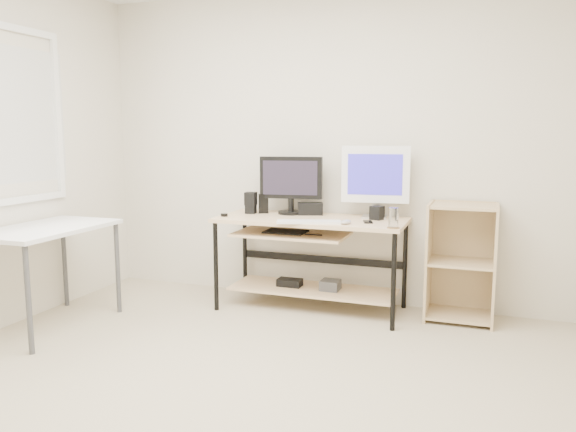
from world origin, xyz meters
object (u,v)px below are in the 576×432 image
(desk, at_px, (308,244))
(white_imac, at_px, (375,176))
(shelf_unit, at_px, (461,261))
(audio_controller, at_px, (263,203))
(side_table, at_px, (46,238))
(black_monitor, at_px, (291,181))

(desk, height_order, white_imac, white_imac)
(shelf_unit, distance_m, audio_controller, 1.66)
(desk, relative_size, white_imac, 2.62)
(side_table, relative_size, black_monitor, 1.91)
(desk, height_order, black_monitor, black_monitor)
(shelf_unit, bearing_deg, white_imac, 178.58)
(side_table, height_order, white_imac, white_imac)
(desk, bearing_deg, black_monitor, 142.07)
(desk, height_order, shelf_unit, shelf_unit)
(shelf_unit, bearing_deg, side_table, -156.67)
(black_monitor, xyz_separation_m, white_imac, (0.70, 0.02, 0.06))
(side_table, bearing_deg, black_monitor, 40.05)
(black_monitor, bearing_deg, desk, -46.27)
(shelf_unit, distance_m, black_monitor, 1.49)
(side_table, bearing_deg, desk, 32.65)
(desk, xyz_separation_m, side_table, (-1.65, -1.06, 0.13))
(desk, relative_size, audio_controller, 9.02)
(desk, bearing_deg, side_table, -147.35)
(shelf_unit, height_order, black_monitor, black_monitor)
(black_monitor, bearing_deg, audio_controller, -179.08)
(desk, distance_m, shelf_unit, 1.19)
(shelf_unit, relative_size, white_imac, 1.57)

